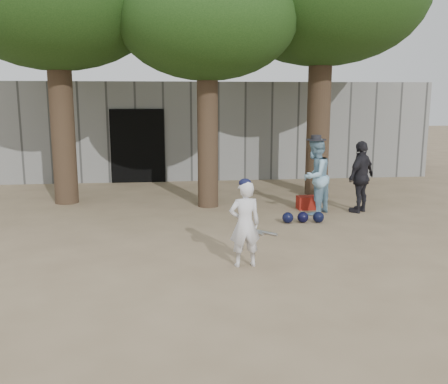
{
  "coord_description": "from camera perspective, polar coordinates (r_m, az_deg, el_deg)",
  "views": [
    {
      "loc": [
        -0.39,
        -7.32,
        2.56
      ],
      "look_at": [
        0.6,
        1.0,
        0.95
      ],
      "focal_mm": 40.0,
      "sensor_mm": 36.0,
      "label": 1
    }
  ],
  "objects": [
    {
      "name": "ground",
      "position": [
        7.77,
        -3.57,
        -8.39
      ],
      "size": [
        70.0,
        70.0,
        0.0
      ],
      "primitive_type": "plane",
      "color": "#937C5E",
      "rests_on": "ground"
    },
    {
      "name": "back_building",
      "position": [
        17.69,
        -5.54,
        7.38
      ],
      "size": [
        16.0,
        5.24,
        3.0
      ],
      "color": "gray",
      "rests_on": "ground"
    },
    {
      "name": "boy_player",
      "position": [
        7.56,
        2.39,
        -3.68
      ],
      "size": [
        0.51,
        0.36,
        1.32
      ],
      "primitive_type": "imported",
      "rotation": [
        0.0,
        0.0,
        3.23
      ],
      "color": "silver",
      "rests_on": "ground"
    },
    {
      "name": "bat_pile",
      "position": [
        9.59,
        3.69,
        -4.47
      ],
      "size": [
        0.65,
        0.73,
        0.06
      ],
      "color": "#B5B7BD",
      "rests_on": "ground"
    },
    {
      "name": "spectator_blue",
      "position": [
        11.08,
        10.34,
        1.74
      ],
      "size": [
        1.02,
        1.03,
        1.67
      ],
      "primitive_type": "imported",
      "rotation": [
        0.0,
        0.0,
        3.95
      ],
      "color": "#86B4CF",
      "rests_on": "ground"
    },
    {
      "name": "helmet_row",
      "position": [
        10.39,
        9.02,
        -2.88
      ],
      "size": [
        0.87,
        0.26,
        0.23
      ],
      "color": "black",
      "rests_on": "ground"
    },
    {
      "name": "tree_row",
      "position": [
        12.57,
        -1.6,
        20.6
      ],
      "size": [
        11.4,
        5.8,
        6.69
      ],
      "color": "brown",
      "rests_on": "ground"
    },
    {
      "name": "red_bag",
      "position": [
        11.66,
        9.41,
        -1.21
      ],
      "size": [
        0.43,
        0.33,
        0.3
      ],
      "primitive_type": "cube",
      "rotation": [
        0.0,
        0.0,
        0.02
      ],
      "color": "maroon",
      "rests_on": "ground"
    },
    {
      "name": "spectator_dark",
      "position": [
        11.5,
        15.39,
        1.68
      ],
      "size": [
        0.97,
        0.9,
        1.6
      ],
      "primitive_type": "imported",
      "rotation": [
        0.0,
        0.0,
        3.83
      ],
      "color": "black",
      "rests_on": "ground"
    }
  ]
}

